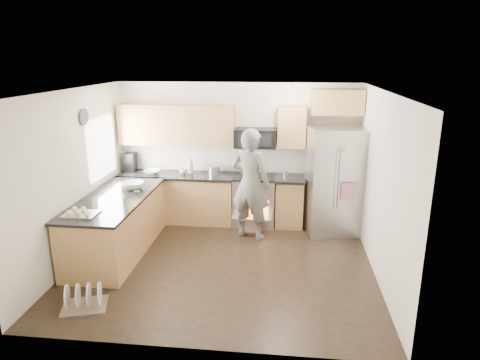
# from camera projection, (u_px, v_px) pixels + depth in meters

# --- Properties ---
(ground) EXTENTS (4.50, 4.50, 0.00)m
(ground) POSITION_uv_depth(u_px,v_px,m) (223.00, 263.00, 6.55)
(ground) COLOR black
(ground) RESTS_ON ground
(room_shell) EXTENTS (4.54, 4.04, 2.62)m
(room_shell) POSITION_uv_depth(u_px,v_px,m) (219.00, 157.00, 6.10)
(room_shell) COLOR white
(room_shell) RESTS_ON ground
(back_cabinet_run) EXTENTS (4.45, 0.64, 2.50)m
(back_cabinet_run) POSITION_uv_depth(u_px,v_px,m) (205.00, 172.00, 8.01)
(back_cabinet_run) COLOR #A67242
(back_cabinet_run) RESTS_ON ground
(peninsula) EXTENTS (0.96, 2.36, 1.04)m
(peninsula) POSITION_uv_depth(u_px,v_px,m) (117.00, 224.00, 6.84)
(peninsula) COLOR #A67242
(peninsula) RESTS_ON ground
(stove_range) EXTENTS (0.76, 0.97, 1.79)m
(stove_range) POSITION_uv_depth(u_px,v_px,m) (255.00, 189.00, 7.94)
(stove_range) COLOR #B7B7BC
(stove_range) RESTS_ON ground
(refrigerator) EXTENTS (1.04, 0.87, 1.89)m
(refrigerator) POSITION_uv_depth(u_px,v_px,m) (334.00, 181.00, 7.50)
(refrigerator) COLOR #B7B7BC
(refrigerator) RESTS_ON ground
(person) EXTENTS (0.82, 0.67, 1.93)m
(person) POSITION_uv_depth(u_px,v_px,m) (251.00, 184.00, 7.26)
(person) COLOR slate
(person) RESTS_ON ground
(dish_rack) EXTENTS (0.64, 0.57, 0.34)m
(dish_rack) POSITION_uv_depth(u_px,v_px,m) (84.00, 302.00, 5.37)
(dish_rack) COLOR #B7B7BC
(dish_rack) RESTS_ON ground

